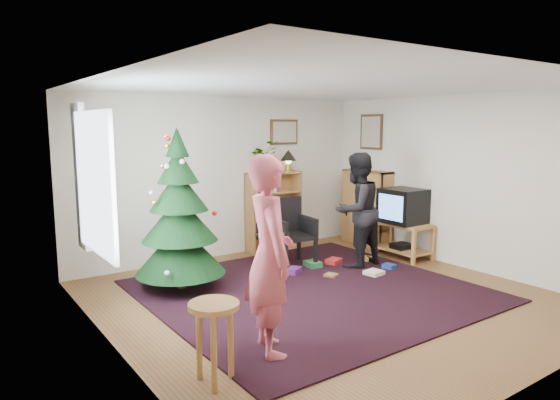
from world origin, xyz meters
TOP-DOWN VIEW (x-y plane):
  - floor at (0.00, 0.00)m, footprint 5.00×5.00m
  - ceiling at (0.00, 0.00)m, footprint 5.00×5.00m
  - wall_back at (0.00, 2.50)m, footprint 5.00×0.02m
  - wall_front at (0.00, -2.50)m, footprint 5.00×0.02m
  - wall_left at (-2.50, 0.00)m, footprint 0.02×5.00m
  - wall_right at (2.50, 0.00)m, footprint 0.02×5.00m
  - rug at (0.00, 0.30)m, footprint 3.80×3.60m
  - window_pane at (-2.47, 0.60)m, footprint 0.04×1.20m
  - curtain at (-2.43, 1.30)m, footprint 0.06×0.35m
  - picture_back at (1.15, 2.48)m, footprint 0.55×0.03m
  - picture_right at (2.48, 1.75)m, footprint 0.03×0.50m
  - christmas_tree at (-1.29, 1.31)m, footprint 1.13×1.13m
  - bookshelf_back at (0.84, 2.34)m, footprint 0.95×0.30m
  - bookshelf_right at (2.34, 1.69)m, footprint 0.30×0.95m
  - tv_stand at (2.22, 0.78)m, footprint 0.50×0.90m
  - crt_tv at (2.22, 0.78)m, footprint 0.57×0.61m
  - armchair at (0.49, 1.45)m, footprint 0.61×0.62m
  - stool at (-2.04, -1.02)m, footprint 0.41×0.41m
  - person_standing at (-1.36, -0.80)m, footprint 0.62×0.76m
  - person_by_chair at (1.25, 0.80)m, footprint 0.88×0.72m
  - potted_plant at (0.64, 2.34)m, footprint 0.48×0.41m
  - table_lamp at (1.14, 2.34)m, footprint 0.27×0.27m
  - floor_clutter at (0.97, 0.77)m, footprint 1.51×1.00m

SIDE VIEW (x-z plane):
  - floor at x=0.00m, z-range 0.00..0.00m
  - rug at x=0.00m, z-range 0.00..0.02m
  - floor_clutter at x=0.97m, z-range 0.00..0.08m
  - tv_stand at x=2.22m, z-range 0.05..0.60m
  - stool at x=-2.04m, z-range 0.19..0.86m
  - armchair at x=0.49m, z-range 0.04..1.04m
  - bookshelf_back at x=0.84m, z-range 0.01..1.31m
  - bookshelf_right at x=2.34m, z-range 0.01..1.31m
  - crt_tv at x=2.22m, z-range 0.55..1.09m
  - person_by_chair at x=1.25m, z-range 0.00..1.68m
  - christmas_tree at x=-1.29m, z-range -0.17..1.87m
  - person_standing at x=-1.36m, z-range 0.00..1.81m
  - wall_back at x=0.00m, z-range 0.00..2.50m
  - wall_front at x=0.00m, z-range 0.00..2.50m
  - wall_left at x=-2.50m, z-range 0.00..2.50m
  - wall_right at x=2.50m, z-range 0.00..2.50m
  - window_pane at x=-2.47m, z-range 0.80..2.20m
  - curtain at x=-2.43m, z-range 0.70..2.30m
  - table_lamp at x=1.14m, z-range 1.36..1.72m
  - potted_plant at x=0.64m, z-range 1.30..1.82m
  - picture_back at x=1.15m, z-range 1.74..2.16m
  - picture_right at x=2.48m, z-range 1.65..2.25m
  - ceiling at x=0.00m, z-range 2.50..2.50m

